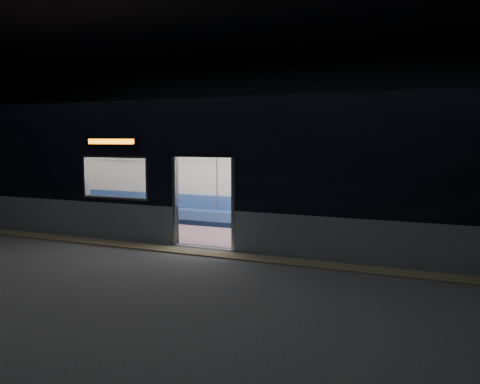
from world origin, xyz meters
The scene contains 7 objects.
station_floor centered at (0.00, 0.00, -0.01)m, with size 24.00×14.00×0.01m, color #47494C.
station_envelope centered at (0.00, 0.00, 3.66)m, with size 24.00×14.00×5.00m.
tactile_strip centered at (0.00, 0.55, 0.01)m, with size 22.80×0.50×0.03m, color #8C7F59.
metro_car centered at (0.00, 2.54, 1.85)m, with size 18.00×3.04×3.35m.
passenger centered at (3.46, 3.55, 0.83)m, with size 0.43×0.74×1.45m.
handbag centered at (3.45, 3.30, 0.69)m, with size 0.29×0.25×0.14m, color black.
transit_map centered at (4.62, 3.85, 1.45)m, with size 0.93×0.03×0.60m, color white.
Camera 1 is at (5.29, -8.91, 2.47)m, focal length 38.00 mm.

